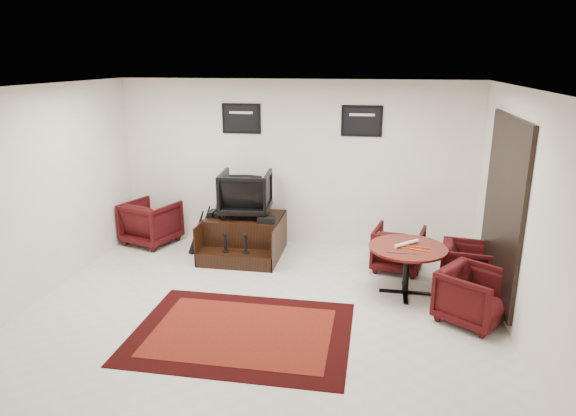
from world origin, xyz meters
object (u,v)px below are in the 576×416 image
object	(u,v)px
armchair_side	(151,220)
table_chair_window	(467,263)
table_chair_back	(398,246)
shine_podium	(245,237)
meeting_table	(407,253)
shine_chair	(246,191)
table_chair_corner	(474,294)

from	to	relation	value
armchair_side	table_chair_window	bearing A→B (deg)	-171.55
table_chair_window	table_chair_back	bearing A→B (deg)	73.28
shine_podium	armchair_side	xyz separation A→B (m)	(-1.73, 0.22, 0.12)
shine_podium	meeting_table	world-z (taller)	meeting_table
shine_podium	shine_chair	world-z (taller)	shine_chair
shine_podium	shine_chair	bearing A→B (deg)	90.00
table_chair_window	table_chair_corner	world-z (taller)	table_chair_corner
meeting_table	table_chair_back	xyz separation A→B (m)	(-0.08, 0.85, -0.23)
meeting_table	table_chair_back	world-z (taller)	table_chair_back
table_chair_back	meeting_table	bearing A→B (deg)	107.54
table_chair_window	table_chair_corner	xyz separation A→B (m)	(-0.08, -1.07, 0.03)
armchair_side	table_chair_corner	distance (m)	5.42
meeting_table	table_chair_back	size ratio (longest dim) A/B	1.42
armchair_side	table_chair_back	bearing A→B (deg)	-167.70
shine_chair	table_chair_window	bearing A→B (deg)	161.90
shine_podium	meeting_table	distance (m)	2.79
table_chair_window	table_chair_corner	bearing A→B (deg)	-175.01
shine_podium	table_chair_back	world-z (taller)	table_chair_back
armchair_side	table_chair_corner	world-z (taller)	armchair_side
table_chair_back	table_chair_corner	world-z (taller)	table_chair_corner
shine_podium	table_chair_window	bearing A→B (deg)	-11.35
shine_chair	table_chair_window	xyz separation A→B (m)	(3.40, -0.82, -0.69)
armchair_side	table_chair_corner	xyz separation A→B (m)	(5.06, -1.97, -0.04)
meeting_table	table_chair_corner	world-z (taller)	table_chair_corner
table_chair_corner	shine_chair	bearing A→B (deg)	95.01
armchair_side	meeting_table	world-z (taller)	armchair_side
armchair_side	table_chair_window	size ratio (longest dim) A/B	1.20
shine_podium	table_chair_back	distance (m)	2.49
table_chair_back	table_chair_window	distance (m)	1.03
shine_chair	table_chair_back	distance (m)	2.59
shine_chair	table_chair_corner	world-z (taller)	shine_chair
shine_podium	meeting_table	xyz separation A→B (m)	(2.56, -1.08, 0.31)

